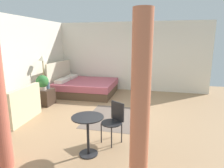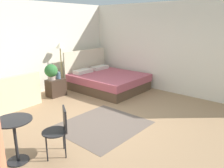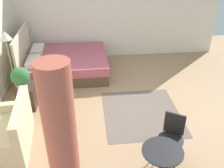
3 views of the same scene
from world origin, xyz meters
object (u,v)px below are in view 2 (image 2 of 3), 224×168
at_px(vase, 58,75).
at_px(balcony_table, 15,133).
at_px(floor_lamp, 60,51).
at_px(cafe_chair_near_window, 60,127).
at_px(couch, 13,96).
at_px(nightstand, 56,88).
at_px(potted_plant, 51,71).
at_px(bed, 107,81).

height_order(vase, balcony_table, balcony_table).
distance_m(floor_lamp, cafe_chair_near_window, 4.00).
bearing_deg(balcony_table, couch, 65.52).
height_order(nightstand, cafe_chair_near_window, cafe_chair_near_window).
bearing_deg(cafe_chair_near_window, balcony_table, 149.17).
distance_m(vase, floor_lamp, 0.89).
bearing_deg(balcony_table, cafe_chair_near_window, -30.83).
bearing_deg(floor_lamp, balcony_table, -137.28).
bearing_deg(cafe_chair_near_window, potted_plant, 57.84).
relative_size(nightstand, balcony_table, 0.72).
height_order(balcony_table, cafe_chair_near_window, cafe_chair_near_window).
height_order(bed, nightstand, bed).
distance_m(bed, floor_lamp, 1.84).
height_order(potted_plant, balcony_table, potted_plant).
relative_size(bed, cafe_chair_near_window, 2.72).
relative_size(couch, vase, 6.39).
relative_size(nightstand, vase, 2.57).
bearing_deg(floor_lamp, nightstand, -144.37).
relative_size(nightstand, floor_lamp, 0.34).
bearing_deg(cafe_chair_near_window, vase, 54.32).
height_order(nightstand, floor_lamp, floor_lamp).
bearing_deg(bed, cafe_chair_near_window, -149.49).
distance_m(balcony_table, cafe_chair_near_window, 0.71).
distance_m(bed, cafe_chair_near_window, 4.00).
bearing_deg(nightstand, potted_plant, 157.04).
bearing_deg(couch, nightstand, -3.17).
distance_m(couch, cafe_chair_near_window, 2.87).
relative_size(nightstand, cafe_chair_near_window, 0.65).
height_order(couch, cafe_chair_near_window, couch).
height_order(nightstand, vase, vase).
xyz_separation_m(balcony_table, cafe_chair_near_window, (0.61, -0.36, -0.01)).
relative_size(bed, vase, 10.84).
bearing_deg(couch, bed, -14.99).
bearing_deg(floor_lamp, potted_plant, -151.88).
bearing_deg(potted_plant, floor_lamp, 28.12).
distance_m(potted_plant, floor_lamp, 0.89).
xyz_separation_m(potted_plant, cafe_chair_near_window, (-1.75, -2.78, -0.29)).
height_order(bed, balcony_table, bed).
bearing_deg(bed, floor_lamp, 134.46).
height_order(potted_plant, vase, potted_plant).
distance_m(bed, couch, 3.04).
relative_size(potted_plant, balcony_table, 0.64).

